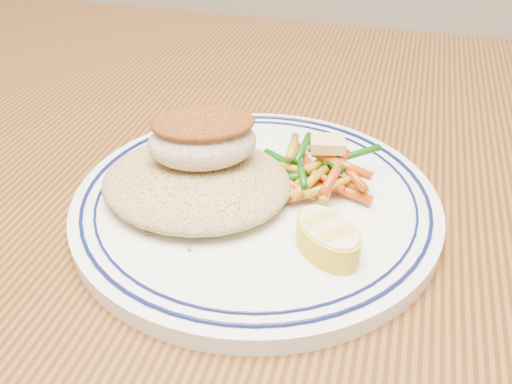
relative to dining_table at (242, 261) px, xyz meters
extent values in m
cube|color=#47260E|center=(0.00, 0.00, 0.08)|extent=(1.50, 0.90, 0.04)
cylinder|color=white|center=(0.03, -0.04, 0.10)|extent=(0.30, 0.30, 0.01)
torus|color=#0A113F|center=(0.03, -0.04, 0.11)|extent=(0.28, 0.28, 0.00)
torus|color=#0A113F|center=(0.03, -0.04, 0.11)|extent=(0.26, 0.26, 0.00)
ellipsoid|color=#9A814D|center=(-0.02, -0.05, 0.13)|extent=(0.16, 0.14, 0.03)
ellipsoid|color=beige|center=(-0.02, -0.04, 0.15)|extent=(0.11, 0.09, 0.04)
ellipsoid|color=brown|center=(-0.02, -0.03, 0.17)|extent=(0.10, 0.09, 0.02)
cylinder|color=#AB8412|center=(0.07, -0.01, 0.11)|extent=(0.01, 0.05, 0.01)
cylinder|color=#BB3C09|center=(0.09, -0.02, 0.12)|extent=(0.05, 0.03, 0.01)
cylinder|color=#BB3C09|center=(0.06, -0.02, 0.12)|extent=(0.05, 0.02, 0.01)
cylinder|color=#10500A|center=(0.05, 0.00, 0.12)|extent=(0.05, 0.02, 0.01)
cylinder|color=#BB3C09|center=(0.08, -0.03, 0.12)|extent=(0.05, 0.04, 0.01)
cylinder|color=#AB8412|center=(0.06, -0.03, 0.12)|extent=(0.02, 0.05, 0.01)
cylinder|color=#BB3C09|center=(0.06, 0.02, 0.12)|extent=(0.03, 0.06, 0.01)
cylinder|color=#AB8412|center=(0.09, -0.01, 0.12)|extent=(0.06, 0.04, 0.01)
cylinder|color=#AB8412|center=(0.05, -0.01, 0.12)|extent=(0.06, 0.03, 0.02)
cylinder|color=#10500A|center=(0.06, -0.02, 0.12)|extent=(0.06, 0.03, 0.01)
cylinder|color=#BB3C09|center=(0.05, -0.03, 0.12)|extent=(0.05, 0.02, 0.01)
cylinder|color=#AB8412|center=(0.08, -0.02, 0.12)|extent=(0.01, 0.05, 0.01)
cylinder|color=#BB3C09|center=(0.07, -0.02, 0.13)|extent=(0.05, 0.03, 0.01)
cylinder|color=#AB8412|center=(0.07, -0.03, 0.13)|extent=(0.03, 0.04, 0.01)
cylinder|color=#BB3C09|center=(0.08, 0.01, 0.13)|extent=(0.05, 0.03, 0.01)
cylinder|color=#10500A|center=(0.05, 0.02, 0.13)|extent=(0.01, 0.05, 0.01)
cylinder|color=#10500A|center=(0.06, -0.02, 0.13)|extent=(0.02, 0.05, 0.01)
cylinder|color=#AB8412|center=(0.09, -0.03, 0.13)|extent=(0.04, 0.04, 0.01)
cylinder|color=#AB8412|center=(0.07, 0.00, 0.13)|extent=(0.03, 0.04, 0.01)
cylinder|color=#BB3C09|center=(0.10, -0.01, 0.13)|extent=(0.04, 0.05, 0.01)
cylinder|color=#AB8412|center=(0.04, 0.01, 0.13)|extent=(0.01, 0.05, 0.01)
cylinder|color=#BB3C09|center=(0.09, -0.02, 0.13)|extent=(0.02, 0.06, 0.01)
cylinder|color=#10500A|center=(0.07, 0.00, 0.13)|extent=(0.04, 0.05, 0.01)
cylinder|color=#BB3C09|center=(0.09, -0.01, 0.13)|extent=(0.05, 0.02, 0.01)
cylinder|color=#10500A|center=(0.10, 0.01, 0.13)|extent=(0.05, 0.04, 0.01)
cube|color=#D7C069|center=(0.08, 0.00, 0.15)|extent=(0.03, 0.03, 0.01)
torus|color=white|center=(0.09, -0.09, 0.13)|extent=(0.08, 0.08, 0.00)
camera|label=1|loc=(0.13, -0.41, 0.38)|focal=40.00mm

